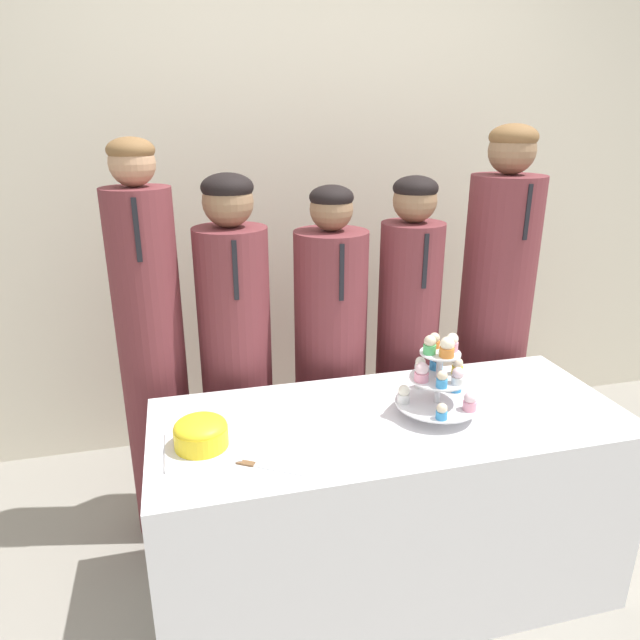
{
  "coord_description": "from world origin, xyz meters",
  "views": [
    {
      "loc": [
        -0.66,
        -1.27,
        1.67
      ],
      "look_at": [
        -0.24,
        0.36,
        1.07
      ],
      "focal_mm": 32.0,
      "sensor_mm": 36.0,
      "label": 1
    }
  ],
  "objects_px": {
    "cupcake_stand": "(439,377)",
    "student_4": "(493,325)",
    "student_0": "(153,360)",
    "student_2": "(330,366)",
    "student_3": "(407,351)",
    "cake_knife": "(257,466)",
    "student_1": "(237,366)",
    "round_cake": "(201,434)"
  },
  "relations": [
    {
      "from": "student_0",
      "to": "student_4",
      "type": "bearing_deg",
      "value": 0.0
    },
    {
      "from": "cake_knife",
      "to": "student_4",
      "type": "height_order",
      "value": "student_4"
    },
    {
      "from": "student_2",
      "to": "student_1",
      "type": "bearing_deg",
      "value": 180.0
    },
    {
      "from": "student_0",
      "to": "student_3",
      "type": "height_order",
      "value": "student_0"
    },
    {
      "from": "student_0",
      "to": "student_1",
      "type": "relative_size",
      "value": 1.09
    },
    {
      "from": "student_1",
      "to": "student_0",
      "type": "bearing_deg",
      "value": -180.0
    },
    {
      "from": "student_4",
      "to": "round_cake",
      "type": "bearing_deg",
      "value": -155.94
    },
    {
      "from": "round_cake",
      "to": "cupcake_stand",
      "type": "xyz_separation_m",
      "value": [
        0.79,
        0.02,
        0.09
      ]
    },
    {
      "from": "cake_knife",
      "to": "student_3",
      "type": "xyz_separation_m",
      "value": [
        0.77,
        0.73,
        -0.02
      ]
    },
    {
      "from": "student_0",
      "to": "student_4",
      "type": "distance_m",
      "value": 1.48
    },
    {
      "from": "cake_knife",
      "to": "student_1",
      "type": "xyz_separation_m",
      "value": [
        0.02,
        0.73,
        -0.01
      ]
    },
    {
      "from": "student_2",
      "to": "cake_knife",
      "type": "bearing_deg",
      "value": -120.01
    },
    {
      "from": "student_2",
      "to": "cupcake_stand",
      "type": "bearing_deg",
      "value": -69.16
    },
    {
      "from": "cake_knife",
      "to": "student_0",
      "type": "bearing_deg",
      "value": 143.98
    },
    {
      "from": "student_3",
      "to": "student_4",
      "type": "relative_size",
      "value": 0.88
    },
    {
      "from": "round_cake",
      "to": "student_4",
      "type": "bearing_deg",
      "value": 24.06
    },
    {
      "from": "student_0",
      "to": "student_3",
      "type": "distance_m",
      "value": 1.07
    },
    {
      "from": "round_cake",
      "to": "student_4",
      "type": "distance_m",
      "value": 1.46
    },
    {
      "from": "student_0",
      "to": "student_4",
      "type": "relative_size",
      "value": 0.98
    },
    {
      "from": "student_0",
      "to": "student_1",
      "type": "height_order",
      "value": "student_0"
    },
    {
      "from": "student_3",
      "to": "student_0",
      "type": "bearing_deg",
      "value": 180.0
    },
    {
      "from": "cupcake_stand",
      "to": "student_4",
      "type": "height_order",
      "value": "student_4"
    },
    {
      "from": "cupcake_stand",
      "to": "student_0",
      "type": "bearing_deg",
      "value": 148.59
    },
    {
      "from": "cupcake_stand",
      "to": "student_3",
      "type": "distance_m",
      "value": 0.61
    },
    {
      "from": "student_1",
      "to": "student_3",
      "type": "height_order",
      "value": "student_1"
    },
    {
      "from": "cupcake_stand",
      "to": "student_3",
      "type": "xyz_separation_m",
      "value": [
        0.13,
        0.57,
        -0.15
      ]
    },
    {
      "from": "cupcake_stand",
      "to": "student_4",
      "type": "relative_size",
      "value": 0.18
    },
    {
      "from": "student_1",
      "to": "student_3",
      "type": "xyz_separation_m",
      "value": [
        0.74,
        -0.0,
        -0.01
      ]
    },
    {
      "from": "round_cake",
      "to": "student_1",
      "type": "bearing_deg",
      "value": 73.82
    },
    {
      "from": "round_cake",
      "to": "student_0",
      "type": "distance_m",
      "value": 0.61
    },
    {
      "from": "student_2",
      "to": "student_4",
      "type": "bearing_deg",
      "value": 0.0
    },
    {
      "from": "student_0",
      "to": "student_3",
      "type": "relative_size",
      "value": 1.11
    },
    {
      "from": "cupcake_stand",
      "to": "student_4",
      "type": "xyz_separation_m",
      "value": [
        0.54,
        0.57,
        -0.07
      ]
    },
    {
      "from": "student_4",
      "to": "student_3",
      "type": "bearing_deg",
      "value": -180.0
    },
    {
      "from": "round_cake",
      "to": "student_2",
      "type": "xyz_separation_m",
      "value": [
        0.57,
        0.59,
        -0.1
      ]
    },
    {
      "from": "student_3",
      "to": "round_cake",
      "type": "bearing_deg",
      "value": -147.04
    },
    {
      "from": "student_2",
      "to": "student_3",
      "type": "height_order",
      "value": "student_3"
    },
    {
      "from": "student_0",
      "to": "student_2",
      "type": "height_order",
      "value": "student_0"
    },
    {
      "from": "student_2",
      "to": "student_0",
      "type": "bearing_deg",
      "value": -180.0
    },
    {
      "from": "round_cake",
      "to": "student_4",
      "type": "height_order",
      "value": "student_4"
    },
    {
      "from": "student_1",
      "to": "student_2",
      "type": "xyz_separation_m",
      "value": [
        0.4,
        -0.0,
        -0.04
      ]
    },
    {
      "from": "student_1",
      "to": "student_2",
      "type": "bearing_deg",
      "value": -0.0
    }
  ]
}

